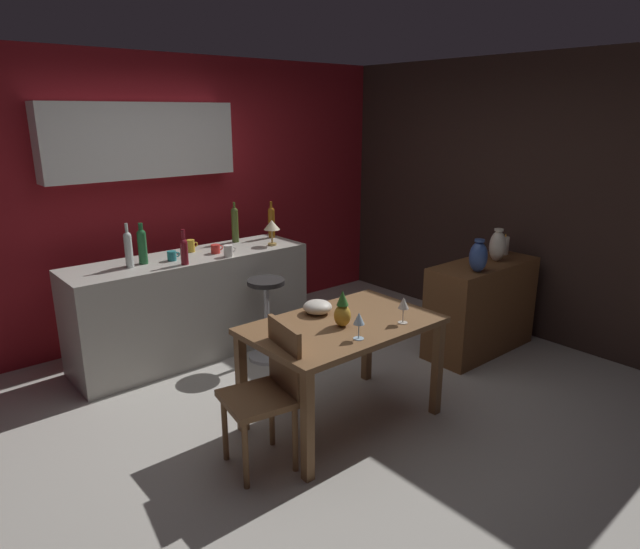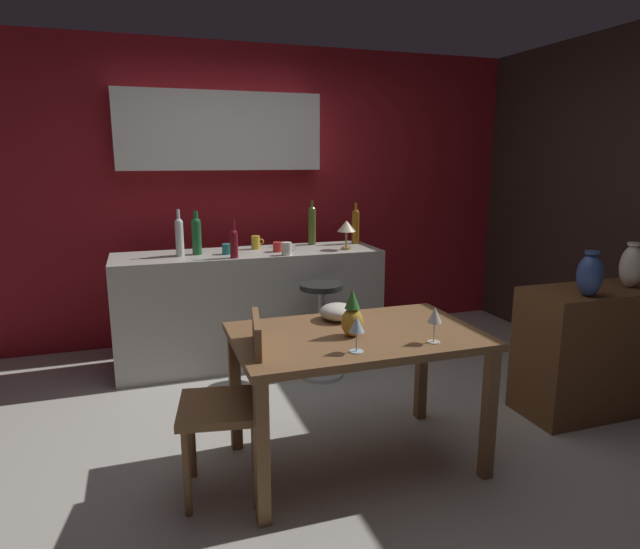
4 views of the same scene
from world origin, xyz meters
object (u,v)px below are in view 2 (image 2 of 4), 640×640
(wine_glass_left, at_px, (461,499))
(sideboard_cabinet, at_px, (465,328))
(counter_lamp, at_px, (192,274))
(wine_glass_right, at_px, (387,408))
(pillar_candle_tall, at_px, (479,288))
(wine_bottle_amber, at_px, (159,275))
(cup_teal, at_px, (16,369))
(fruit_bowl, at_px, (527,565))
(dining_table, at_px, (444,484))
(vase_copper, at_px, (453,264))
(cup_mustard, at_px, (150,324))
(pineapple_centerpiece, at_px, (451,446))
(wine_bottle_clear, at_px, (176,273))
(chair_near_window, at_px, (444,598))
(wine_bottle_ruby, at_px, (168,294))
(wine_bottle_olive, at_px, (204,262))
(vase_brass, at_px, (459,277))
(bar_stool, at_px, (245,392))
(cup_slate, at_px, (107,319))

(wine_glass_left, bearing_deg, sideboard_cabinet, 4.25)
(wine_glass_left, bearing_deg, counter_lamp, 55.04)
(wine_glass_right, xyz_separation_m, pillar_candle_tall, (1.52, -0.27, 0.06))
(wine_bottle_amber, bearing_deg, cup_teal, 175.25)
(sideboard_cabinet, relative_size, fruit_bowl, 5.86)
(wine_glass_right, bearing_deg, dining_table, -123.64)
(sideboard_cabinet, relative_size, vase_copper, 5.84)
(cup_mustard, bearing_deg, fruit_bowl, -114.56)
(wine_glass_right, distance_m, pineapple_centerpiece, 0.37)
(pillar_candle_tall, bearing_deg, wine_bottle_clear, 111.10)
(chair_near_window, bearing_deg, wine_glass_left, -6.05)
(cup_teal, bearing_deg, wine_glass_left, -93.51)
(vase_copper, bearing_deg, wine_bottle_clear, 125.84)
(pineapple_centerpiece, distance_m, wine_bottle_ruby, 1.87)
(cup_mustard, height_order, vase_copper, vase_copper)
(sideboard_cabinet, bearing_deg, wine_glass_left, -175.75)
(wine_glass_left, distance_m, wine_bottle_ruby, 2.06)
(wine_glass_left, bearing_deg, wine_glass_right, 35.99)
(wine_bottle_clear, bearing_deg, counter_lamp, -118.23)
(wine_bottle_olive, bearing_deg, wine_glass_right, -124.66)
(sideboard_cabinet, height_order, vase_brass, vase_brass)
(wine_glass_right, xyz_separation_m, vase_brass, (1.64, -0.13, 0.08))
(pineapple_centerpiece, relative_size, cup_teal, 2.50)
(wine_glass_right, distance_m, wine_bottle_ruby, 1.51)
(pineapple_centerpiece, distance_m, wine_bottle_clear, 2.13)
(vase_brass, bearing_deg, wine_bottle_amber, 119.34)
(wine_bottle_olive, relative_size, cup_teal, 2.86)
(dining_table, relative_size, pillar_candle_tall, 6.46)
(bar_stool, height_order, pillar_candle_tall, pillar_candle_tall)
(cup_slate, height_order, vase_brass, vase_brass)
(chair_near_window, xyz_separation_m, bar_stool, (1.25, 1.39, -0.14))
(dining_table, xyz_separation_m, wine_bottle_clear, (1.00, 1.85, 0.38))
(dining_table, height_order, wine_bottle_ruby, wine_bottle_ruby)
(wine_bottle_amber, relative_size, wine_bottle_clear, 1.21)
(wine_glass_right, bearing_deg, wine_bottle_clear, 62.61)
(fruit_bowl, distance_m, wine_bottle_ruby, 2.33)
(wine_bottle_clear, bearing_deg, pineapple_centerpiece, -118.59)
(vase_copper, bearing_deg, chair_near_window, -173.24)
(wine_bottle_ruby, height_order, cup_mustard, wine_bottle_ruby)
(wine_bottle_clear, bearing_deg, wine_glass_left, -124.38)
(chair_near_window, relative_size, cup_teal, 8.59)
(pineapple_centerpiece, distance_m, cup_slate, 2.00)
(wine_glass_left, height_order, cup_mustard, cup_mustard)
(chair_near_window, xyz_separation_m, fruit_bowl, (-0.03, -0.24, 0.27))
(fruit_bowl, relative_size, wine_bottle_clear, 0.61)
(bar_stool, relative_size, cup_mustard, 6.21)
(cup_slate, bearing_deg, wine_bottle_clear, -8.05)
(bar_stool, distance_m, cup_teal, 1.33)
(counter_lamp, bearing_deg, bar_stool, -104.74)
(bar_stool, relative_size, pineapple_centerpiece, 2.53)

